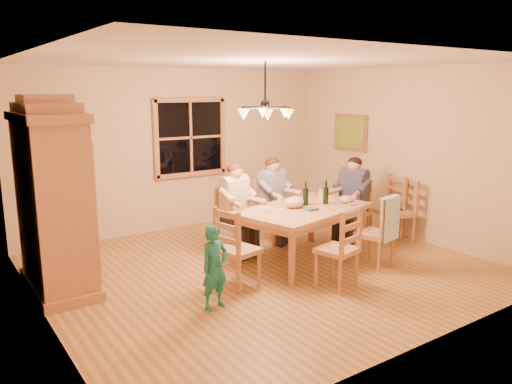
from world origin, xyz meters
TOP-DOWN VIEW (x-y plane):
  - floor at (0.00, 0.00)m, footprint 5.50×5.50m
  - ceiling at (0.00, 0.00)m, footprint 5.50×5.00m
  - wall_back at (0.00, 2.50)m, footprint 5.50×0.02m
  - wall_left at (-2.75, 0.00)m, footprint 0.02×5.00m
  - wall_right at (2.75, 0.00)m, footprint 0.02×5.00m
  - window at (0.20, 2.47)m, footprint 1.30×0.06m
  - painting at (2.71, 1.20)m, footprint 0.06×0.78m
  - chandelier at (-0.00, 0.00)m, footprint 0.77×0.68m
  - armoire at (-2.42, 0.83)m, footprint 0.66×1.40m
  - dining_table at (0.63, -0.03)m, footprint 2.03×1.50m
  - chair_far_left at (-0.01, 0.71)m, footprint 0.52×0.51m
  - chair_far_right at (0.79, 0.89)m, footprint 0.52×0.51m
  - chair_near_left at (0.38, -0.98)m, footprint 0.52×0.51m
  - chair_near_right at (1.27, -0.77)m, footprint 0.52×0.51m
  - chair_end_left at (-0.61, -0.31)m, footprint 0.51×0.52m
  - chair_end_right at (1.87, 0.25)m, footprint 0.51×0.52m
  - adult_woman at (-0.01, 0.71)m, footprint 0.46×0.49m
  - adult_plaid_man at (0.79, 0.89)m, footprint 0.46×0.49m
  - adult_slate_man at (1.87, 0.25)m, footprint 0.49×0.46m
  - towel at (1.31, -0.96)m, footprint 0.39×0.18m
  - wine_bottle_a at (0.74, 0.05)m, footprint 0.08×0.08m
  - wine_bottle_b at (1.03, -0.04)m, footprint 0.08×0.08m
  - plate_woman at (0.10, 0.15)m, footprint 0.26×0.26m
  - plate_plaid at (0.86, 0.31)m, footprint 0.26×0.26m
  - plate_slate at (1.31, 0.17)m, footprint 0.26×0.26m
  - wine_glass_a at (0.38, 0.17)m, footprint 0.06×0.06m
  - wine_glass_b at (1.20, 0.24)m, footprint 0.06×0.06m
  - cap at (1.30, -0.18)m, footprint 0.20×0.20m
  - napkin at (0.62, -0.21)m, footprint 0.21×0.18m
  - cloth_bundle at (0.52, 0.02)m, footprint 0.28×0.22m
  - child at (-1.16, -0.69)m, footprint 0.37×0.28m
  - chair_spare_front at (2.45, 0.06)m, footprint 0.50×0.52m
  - chair_spare_back at (2.45, -0.18)m, footprint 0.55×0.57m

SIDE VIEW (x-z plane):
  - floor at x=0.00m, z-range 0.00..0.00m
  - chair_far_left at x=-0.01m, z-range -0.19..0.80m
  - chair_far_right at x=0.79m, z-range -0.19..0.80m
  - chair_near_left at x=0.38m, z-range -0.19..0.80m
  - chair_near_right at x=1.27m, z-range -0.19..0.80m
  - chair_end_left at x=-0.61m, z-range -0.19..0.80m
  - chair_end_right at x=1.87m, z-range -0.19..0.80m
  - chair_spare_front at x=2.45m, z-range -0.19..0.80m
  - chair_spare_back at x=2.45m, z-range -0.19..0.80m
  - child at x=-1.16m, z-range 0.00..0.93m
  - dining_table at x=0.63m, z-range 0.28..1.04m
  - towel at x=1.31m, z-range 0.41..0.99m
  - plate_woman at x=0.10m, z-range 0.76..0.78m
  - plate_plaid at x=0.86m, z-range 0.76..0.78m
  - plate_slate at x=1.31m, z-range 0.76..0.78m
  - napkin at x=0.62m, z-range 0.76..0.79m
  - cap at x=1.30m, z-range 0.76..0.87m
  - wine_glass_a at x=0.38m, z-range 0.76..0.90m
  - wine_glass_b at x=1.20m, z-range 0.76..0.90m
  - cloth_bundle at x=0.52m, z-range 0.76..0.91m
  - adult_woman at x=-0.01m, z-range 0.40..1.28m
  - adult_plaid_man at x=0.79m, z-range 0.40..1.28m
  - adult_slate_man at x=1.87m, z-range 0.40..1.28m
  - wine_bottle_a at x=0.74m, z-range 0.76..1.09m
  - wine_bottle_b at x=1.03m, z-range 0.76..1.09m
  - armoire at x=-2.42m, z-range -0.09..2.21m
  - wall_back at x=0.00m, z-range 0.00..2.70m
  - wall_left at x=-2.75m, z-range 0.00..2.70m
  - wall_right at x=2.75m, z-range 0.00..2.70m
  - window at x=0.20m, z-range 0.90..2.20m
  - painting at x=2.71m, z-range 1.28..1.92m
  - chandelier at x=0.00m, z-range 1.72..2.43m
  - ceiling at x=0.00m, z-range 2.69..2.71m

